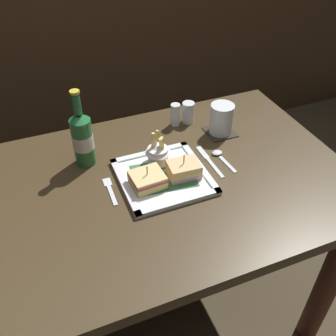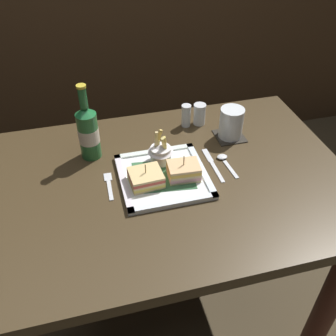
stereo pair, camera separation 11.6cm
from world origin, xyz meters
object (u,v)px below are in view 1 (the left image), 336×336
object	(u,v)px
spoon	(220,156)
pepper_shaker	(188,114)
sandwich_half_left	(148,180)
water_glass	(221,120)
fries_cup	(158,152)
sandwich_half_right	(184,170)
fork	(110,189)
dining_table	(172,211)
square_plate	(163,177)
knife	(209,160)
salt_shaker	(175,116)
beer_bottle	(82,138)

from	to	relation	value
spoon	pepper_shaker	xyz separation A→B (m)	(-0.01, 0.24, 0.03)
sandwich_half_left	water_glass	size ratio (longest dim) A/B	0.94
fries_cup	spoon	bearing A→B (deg)	-10.40
sandwich_half_right	fork	distance (m)	0.23
sandwich_half_left	sandwich_half_right	distance (m)	0.12
dining_table	fork	world-z (taller)	fork
fries_cup	sandwich_half_left	bearing A→B (deg)	-126.95
square_plate	knife	distance (m)	0.17
dining_table	knife	size ratio (longest dim) A/B	6.36
square_plate	fork	bearing A→B (deg)	176.16
water_glass	knife	distance (m)	0.18
square_plate	sandwich_half_right	distance (m)	0.07
square_plate	sandwich_half_left	size ratio (longest dim) A/B	2.64
sandwich_half_right	knife	size ratio (longest dim) A/B	0.57
spoon	sandwich_half_left	bearing A→B (deg)	-169.12
sandwich_half_right	salt_shaker	size ratio (longest dim) A/B	1.19
sandwich_half_left	pepper_shaker	bearing A→B (deg)	47.62
beer_bottle	salt_shaker	size ratio (longest dim) A/B	3.07
dining_table	sandwich_half_left	xyz separation A→B (m)	(-0.09, -0.01, 0.18)
beer_bottle	knife	distance (m)	0.41
sandwich_half_left	pepper_shaker	size ratio (longest dim) A/B	1.27
sandwich_half_left	salt_shaker	size ratio (longest dim) A/B	1.20
salt_shaker	pepper_shaker	distance (m)	0.05
sandwich_half_right	fries_cup	xyz separation A→B (m)	(-0.05, 0.09, 0.02)
fork	spoon	world-z (taller)	spoon
dining_table	sandwich_half_left	world-z (taller)	sandwich_half_left
fries_cup	knife	xyz separation A→B (m)	(0.16, -0.04, -0.05)
dining_table	sandwich_half_right	distance (m)	0.19
fries_cup	fork	world-z (taller)	fries_cup
pepper_shaker	fries_cup	bearing A→B (deg)	-134.57
knife	salt_shaker	size ratio (longest dim) A/B	2.08
sandwich_half_left	knife	xyz separation A→B (m)	(0.23, 0.05, -0.03)
spoon	salt_shaker	bearing A→B (deg)	104.56
dining_table	square_plate	bearing A→B (deg)	166.74
knife	sandwich_half_right	bearing A→B (deg)	-156.56
dining_table	pepper_shaker	world-z (taller)	pepper_shaker
knife	spoon	bearing A→B (deg)	4.73
water_glass	knife	bearing A→B (deg)	-130.60
fries_cup	pepper_shaker	xyz separation A→B (m)	(0.20, 0.20, -0.02)
fries_cup	fork	size ratio (longest dim) A/B	0.89
fork	spoon	size ratio (longest dim) A/B	1.01
water_glass	square_plate	bearing A→B (deg)	-150.82
square_plate	knife	bearing A→B (deg)	9.18
beer_bottle	water_glass	xyz separation A→B (m)	(0.49, -0.01, -0.04)
pepper_shaker	sandwich_half_right	bearing A→B (deg)	-116.79
sandwich_half_right	knife	xyz separation A→B (m)	(0.11, 0.05, -0.03)
beer_bottle	spoon	world-z (taller)	beer_bottle
square_plate	beer_bottle	distance (m)	0.28
beer_bottle	dining_table	bearing A→B (deg)	-37.54
fork	salt_shaker	world-z (taller)	salt_shaker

